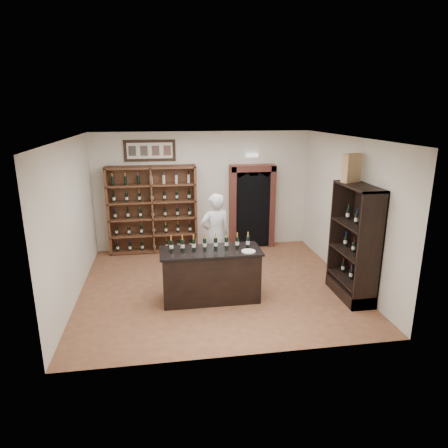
# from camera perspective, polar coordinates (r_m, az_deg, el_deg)

# --- Properties ---
(floor) EXTENTS (5.50, 5.50, 0.00)m
(floor) POSITION_cam_1_polar(r_m,az_deg,el_deg) (8.39, -1.01, -8.73)
(floor) COLOR #935D3B
(floor) RESTS_ON ground
(ceiling) EXTENTS (5.50, 5.50, 0.00)m
(ceiling) POSITION_cam_1_polar(r_m,az_deg,el_deg) (7.64, -1.12, 12.17)
(ceiling) COLOR white
(ceiling) RESTS_ON wall_back
(wall_back) EXTENTS (5.50, 0.04, 3.00)m
(wall_back) POSITION_cam_1_polar(r_m,az_deg,el_deg) (10.30, -2.99, 4.74)
(wall_back) COLOR silver
(wall_back) RESTS_ON ground
(wall_left) EXTENTS (0.04, 5.00, 3.00)m
(wall_left) POSITION_cam_1_polar(r_m,az_deg,el_deg) (8.00, -20.97, 0.36)
(wall_left) COLOR silver
(wall_left) RESTS_ON ground
(wall_right) EXTENTS (0.04, 5.00, 3.00)m
(wall_right) POSITION_cam_1_polar(r_m,az_deg,el_deg) (8.69, 17.23, 1.89)
(wall_right) COLOR silver
(wall_right) RESTS_ON ground
(wine_shelf) EXTENTS (2.20, 0.38, 2.20)m
(wine_shelf) POSITION_cam_1_polar(r_m,az_deg,el_deg) (10.18, -10.15, 2.05)
(wine_shelf) COLOR brown
(wine_shelf) RESTS_ON ground
(framed_picture) EXTENTS (1.25, 0.04, 0.52)m
(framed_picture) POSITION_cam_1_polar(r_m,az_deg,el_deg) (10.07, -10.55, 10.27)
(framed_picture) COLOR black
(framed_picture) RESTS_ON wall_back
(arched_doorway) EXTENTS (1.17, 0.35, 2.17)m
(arched_doorway) POSITION_cam_1_polar(r_m,az_deg,el_deg) (10.42, 4.01, 2.81)
(arched_doorway) COLOR black
(arched_doorway) RESTS_ON ground
(emergency_light) EXTENTS (0.30, 0.10, 0.10)m
(emergency_light) POSITION_cam_1_polar(r_m,az_deg,el_deg) (10.29, 4.03, 9.78)
(emergency_light) COLOR white
(emergency_light) RESTS_ON wall_back
(tasting_counter) EXTENTS (1.88, 0.78, 1.00)m
(tasting_counter) POSITION_cam_1_polar(r_m,az_deg,el_deg) (7.62, -1.89, -7.31)
(tasting_counter) COLOR black
(tasting_counter) RESTS_ON ground
(counter_bottle_0) EXTENTS (0.07, 0.07, 0.30)m
(counter_bottle_0) POSITION_cam_1_polar(r_m,az_deg,el_deg) (7.41, -7.53, -3.07)
(counter_bottle_0) COLOR black
(counter_bottle_0) RESTS_ON tasting_counter
(counter_bottle_1) EXTENTS (0.07, 0.07, 0.30)m
(counter_bottle_1) POSITION_cam_1_polar(r_m,az_deg,el_deg) (7.42, -5.94, -3.00)
(counter_bottle_1) COLOR black
(counter_bottle_1) RESTS_ON tasting_counter
(counter_bottle_2) EXTENTS (0.07, 0.07, 0.30)m
(counter_bottle_2) POSITION_cam_1_polar(r_m,az_deg,el_deg) (7.43, -4.36, -2.93)
(counter_bottle_2) COLOR black
(counter_bottle_2) RESTS_ON tasting_counter
(counter_bottle_3) EXTENTS (0.07, 0.07, 0.30)m
(counter_bottle_3) POSITION_cam_1_polar(r_m,az_deg,el_deg) (7.44, -2.78, -2.85)
(counter_bottle_3) COLOR black
(counter_bottle_3) RESTS_ON tasting_counter
(counter_bottle_4) EXTENTS (0.07, 0.07, 0.30)m
(counter_bottle_4) POSITION_cam_1_polar(r_m,az_deg,el_deg) (7.47, -1.21, -2.77)
(counter_bottle_4) COLOR black
(counter_bottle_4) RESTS_ON tasting_counter
(counter_bottle_5) EXTENTS (0.07, 0.07, 0.30)m
(counter_bottle_5) POSITION_cam_1_polar(r_m,az_deg,el_deg) (7.50, 0.35, -2.69)
(counter_bottle_5) COLOR black
(counter_bottle_5) RESTS_ON tasting_counter
(counter_bottle_6) EXTENTS (0.07, 0.07, 0.30)m
(counter_bottle_6) POSITION_cam_1_polar(r_m,az_deg,el_deg) (7.53, 1.90, -2.62)
(counter_bottle_6) COLOR black
(counter_bottle_6) RESTS_ON tasting_counter
(counter_bottle_7) EXTENTS (0.07, 0.07, 0.30)m
(counter_bottle_7) POSITION_cam_1_polar(r_m,az_deg,el_deg) (7.57, 3.43, -2.53)
(counter_bottle_7) COLOR black
(counter_bottle_7) RESTS_ON tasting_counter
(side_cabinet) EXTENTS (0.48, 1.20, 2.20)m
(side_cabinet) POSITION_cam_1_polar(r_m,az_deg,el_deg) (8.04, 18.11, -4.89)
(side_cabinet) COLOR black
(side_cabinet) RESTS_ON ground
(shopkeeper) EXTENTS (0.75, 0.59, 1.83)m
(shopkeeper) POSITION_cam_1_polar(r_m,az_deg,el_deg) (8.59, -1.27, -1.58)
(shopkeeper) COLOR silver
(shopkeeper) RESTS_ON ground
(plate) EXTENTS (0.26, 0.26, 0.02)m
(plate) POSITION_cam_1_polar(r_m,az_deg,el_deg) (7.35, 3.52, -3.92)
(plate) COLOR silver
(plate) RESTS_ON tasting_counter
(wine_crate) EXTENTS (0.41, 0.29, 0.53)m
(wine_crate) POSITION_cam_1_polar(r_m,az_deg,el_deg) (7.88, 17.75, 7.63)
(wine_crate) COLOR tan
(wine_crate) RESTS_ON side_cabinet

